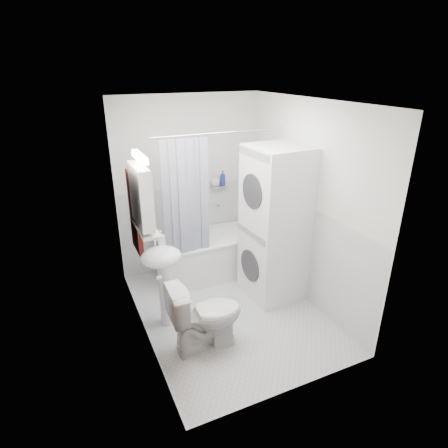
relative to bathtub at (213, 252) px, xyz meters
name	(u,v)px	position (x,y,z in m)	size (l,w,h in m)	color
floor	(230,311)	(-0.18, -0.92, -0.31)	(2.60, 2.60, 0.00)	silver
room_walls	(230,193)	(-0.18, -0.92, 1.17)	(2.60, 2.60, 2.60)	white
wainscot	(219,256)	(-0.18, -0.63, 0.29)	(1.98, 2.58, 2.58)	white
door	(159,278)	(-1.13, -1.47, 0.69)	(0.05, 2.00, 2.00)	brown
bathtub	(213,252)	(0.00, 0.00, 0.00)	(1.49, 0.71, 0.57)	white
tub_spout	(217,204)	(0.20, 0.33, 0.58)	(0.04, 0.04, 0.12)	silver
curtain_rod	(222,133)	(0.00, -0.29, 1.69)	(0.02, 0.02, 1.67)	silver
shower_curtain	(186,200)	(-0.46, -0.29, 0.94)	(0.55, 0.02, 1.45)	#121941
sink	(162,269)	(-0.94, -0.82, 0.39)	(0.44, 0.37, 1.04)	white
medicine_cabinet	(141,194)	(-1.09, -0.82, 1.25)	(0.13, 0.50, 0.71)	white
shelf	(146,229)	(-1.07, -0.82, 0.89)	(0.18, 0.54, 0.03)	silver
shower_caddy	(220,186)	(0.25, 0.32, 0.84)	(0.22, 0.06, 0.02)	silver
towel	(135,211)	(-1.12, -0.56, 0.99)	(0.07, 0.37, 0.89)	#511712
washer_dryer	(276,225)	(0.50, -0.77, 0.63)	(0.71, 0.70, 1.90)	white
toilet	(206,316)	(-0.66, -1.35, 0.06)	(0.42, 0.76, 0.74)	white
soap_pump	(161,242)	(-0.89, -0.67, 0.64)	(0.08, 0.17, 0.08)	gray
shelf_bottle	(149,230)	(-1.07, -0.97, 0.93)	(0.07, 0.18, 0.07)	gray
shelf_cup	(143,219)	(-1.07, -0.70, 0.95)	(0.10, 0.09, 0.10)	gray
shampoo_a	(215,182)	(0.17, 0.32, 0.91)	(0.13, 0.17, 0.13)	gray
shampoo_b	(223,183)	(0.29, 0.32, 0.89)	(0.08, 0.21, 0.08)	navy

